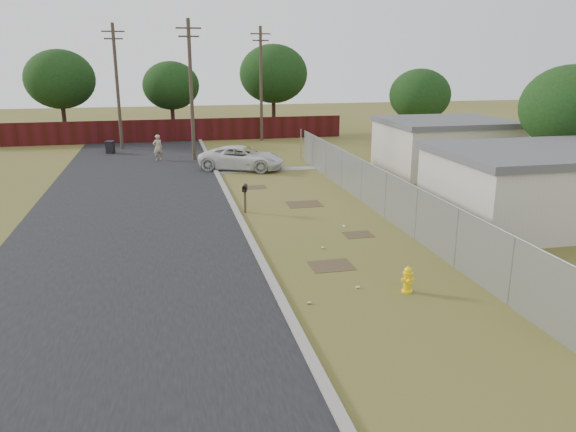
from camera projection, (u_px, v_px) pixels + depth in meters
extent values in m
plane|color=brown|center=(315.00, 222.00, 23.40)|extent=(120.00, 120.00, 0.00)
cube|color=black|center=(136.00, 189.00, 29.33)|extent=(9.00, 60.00, 0.02)
cube|color=gray|center=(222.00, 184.00, 30.26)|extent=(0.25, 60.00, 0.12)
cube|color=gray|center=(265.00, 170.00, 34.19)|extent=(6.20, 1.00, 0.03)
cylinder|color=gray|center=(511.00, 272.00, 15.33)|extent=(0.06, 0.06, 2.00)
cylinder|color=gray|center=(456.00, 238.00, 18.14)|extent=(0.06, 0.06, 2.00)
cylinder|color=gray|center=(416.00, 214.00, 20.96)|extent=(0.06, 0.06, 2.00)
cylinder|color=gray|center=(386.00, 195.00, 23.78)|extent=(0.06, 0.06, 2.00)
cylinder|color=gray|center=(362.00, 181.00, 26.59)|extent=(0.06, 0.06, 2.00)
cylinder|color=gray|center=(342.00, 169.00, 29.41)|extent=(0.06, 0.06, 2.00)
cylinder|color=gray|center=(326.00, 159.00, 32.22)|extent=(0.06, 0.06, 2.00)
cylinder|color=gray|center=(312.00, 151.00, 35.04)|extent=(0.06, 0.06, 2.00)
cylinder|color=gray|center=(301.00, 144.00, 37.86)|extent=(0.06, 0.06, 2.00)
cylinder|color=gray|center=(378.00, 168.00, 24.44)|extent=(0.04, 26.00, 0.04)
cube|color=gray|center=(377.00, 190.00, 24.71)|extent=(0.01, 26.00, 2.00)
cube|color=black|center=(378.00, 205.00, 24.92)|extent=(0.03, 26.00, 0.60)
cube|color=#3F0D10|center=(162.00, 131.00, 45.36)|extent=(30.00, 0.12, 1.80)
cylinder|color=#463A2F|center=(191.00, 91.00, 36.35)|extent=(0.24, 0.24, 9.00)
cube|color=#463A2F|center=(188.00, 28.00, 35.28)|extent=(1.60, 0.10, 0.10)
cube|color=#463A2F|center=(189.00, 36.00, 35.42)|extent=(1.30, 0.10, 0.10)
cylinder|color=#463A2F|center=(117.00, 87.00, 40.93)|extent=(0.24, 0.24, 9.00)
cube|color=#463A2F|center=(113.00, 31.00, 39.86)|extent=(1.60, 0.10, 0.10)
cube|color=#463A2F|center=(113.00, 39.00, 40.00)|extent=(1.30, 0.10, 0.10)
cylinder|color=#463A2F|center=(261.00, 85.00, 45.12)|extent=(0.24, 0.24, 9.00)
cube|color=#463A2F|center=(260.00, 34.00, 44.05)|extent=(1.60, 0.10, 0.10)
cube|color=#463A2F|center=(261.00, 40.00, 44.19)|extent=(1.30, 0.10, 0.10)
cube|color=beige|center=(539.00, 190.00, 23.03)|extent=(8.00, 6.00, 2.80)
cube|color=#505055|center=(544.00, 152.00, 22.60)|extent=(8.32, 6.24, 0.30)
cube|color=beige|center=(444.00, 148.00, 33.67)|extent=(7.00, 6.00, 2.80)
cube|color=#505055|center=(446.00, 122.00, 33.24)|extent=(7.28, 6.24, 0.30)
cylinder|color=#2F1E15|center=(64.00, 119.00, 47.23)|extent=(0.36, 0.36, 3.30)
ellipsoid|color=black|center=(60.00, 79.00, 46.35)|extent=(5.70, 5.70, 4.84)
cylinder|color=#2F1E15|center=(173.00, 118.00, 50.12)|extent=(0.36, 0.36, 2.86)
ellipsoid|color=black|center=(171.00, 85.00, 49.35)|extent=(4.94, 4.94, 4.20)
cylinder|color=#2F1E15|center=(274.00, 113.00, 50.98)|extent=(0.36, 0.36, 3.52)
ellipsoid|color=black|center=(273.00, 74.00, 50.04)|extent=(6.08, 6.08, 5.17)
cylinder|color=#2F1E15|center=(418.00, 130.00, 42.66)|extent=(0.36, 0.36, 2.64)
ellipsoid|color=black|center=(420.00, 95.00, 41.96)|extent=(4.56, 4.56, 3.88)
cylinder|color=#2F1E15|center=(563.00, 163.00, 28.76)|extent=(0.36, 0.36, 2.86)
ellipsoid|color=black|center=(571.00, 107.00, 28.00)|extent=(4.94, 4.94, 4.20)
cylinder|color=yellow|center=(407.00, 291.00, 16.47)|extent=(0.36, 0.36, 0.06)
cylinder|color=yellow|center=(407.00, 282.00, 16.39)|extent=(0.25, 0.25, 0.56)
cylinder|color=yellow|center=(408.00, 273.00, 16.32)|extent=(0.32, 0.32, 0.05)
sphere|color=yellow|center=(408.00, 271.00, 16.30)|extent=(0.24, 0.24, 0.22)
cylinder|color=yellow|center=(408.00, 267.00, 16.27)|extent=(0.04, 0.04, 0.06)
cylinder|color=yellow|center=(403.00, 280.00, 16.36)|extent=(0.11, 0.11, 0.11)
cylinder|color=yellow|center=(412.00, 279.00, 16.39)|extent=(0.11, 0.11, 0.11)
cylinder|color=yellow|center=(409.00, 281.00, 16.25)|extent=(0.14, 0.13, 0.13)
cube|color=brown|center=(245.00, 201.00, 24.77)|extent=(0.11, 0.11, 1.04)
cube|color=black|center=(245.00, 189.00, 24.62)|extent=(0.31, 0.53, 0.19)
cylinder|color=black|center=(245.00, 187.00, 24.59)|extent=(0.31, 0.53, 0.19)
cube|color=red|center=(244.00, 190.00, 24.36)|extent=(0.03, 0.05, 0.10)
imported|color=silver|center=(242.00, 158.00, 34.20)|extent=(5.66, 4.29, 1.43)
imported|color=tan|center=(158.00, 148.00, 37.18)|extent=(0.73, 0.60, 1.72)
cube|color=black|center=(110.00, 148.00, 39.99)|extent=(0.64, 0.64, 0.84)
cube|color=black|center=(110.00, 142.00, 39.87)|extent=(0.71, 0.71, 0.07)
cylinder|color=black|center=(113.00, 153.00, 39.82)|extent=(0.09, 0.18, 0.17)
cylinder|color=silver|center=(358.00, 287.00, 16.73)|extent=(0.10, 0.08, 0.07)
cylinder|color=#BABAC0|center=(323.00, 248.00, 20.17)|extent=(0.11, 0.12, 0.07)
cylinder|color=silver|center=(344.00, 226.00, 22.74)|extent=(0.11, 0.12, 0.07)
cylinder|color=#BABAC0|center=(309.00, 303.00, 15.66)|extent=(0.11, 0.08, 0.07)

